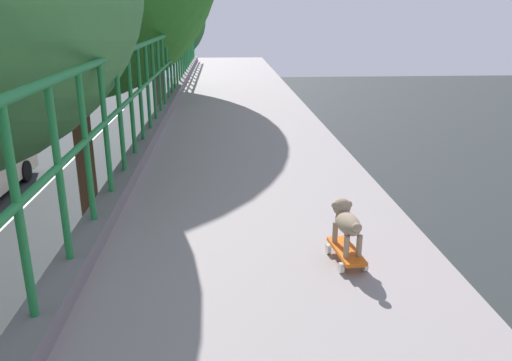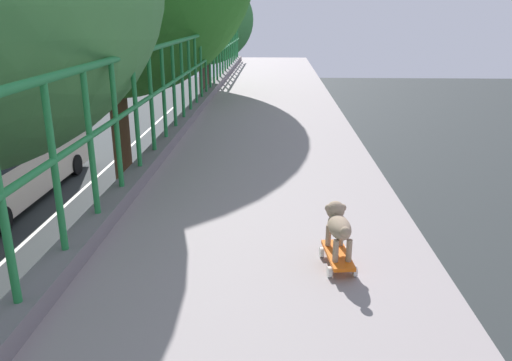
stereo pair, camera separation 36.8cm
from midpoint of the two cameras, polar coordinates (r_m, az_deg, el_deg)
name	(u,v)px [view 2 (the right image)]	position (r m, az deg, el deg)	size (l,w,h in m)	color
city_bus	(5,157)	(21.77, -26.18, 2.36)	(2.64, 10.61, 3.31)	beige
roadside_tree_farthest	(203,22)	(24.93, -5.57, 17.54)	(4.74, 4.74, 9.01)	brown
toy_skateboard	(338,257)	(3.29, 12.50, -8.52)	(0.21, 0.42, 0.09)	orange
small_dog	(338,224)	(3.23, 12.61, -4.92)	(0.17, 0.40, 0.30)	gray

